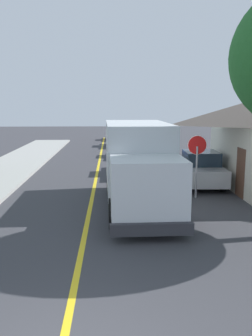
# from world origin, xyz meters

# --- Properties ---
(centre_line_yellow) EXTENTS (0.16, 56.00, 0.01)m
(centre_line_yellow) POSITION_xyz_m (0.00, 10.00, 0.00)
(centre_line_yellow) COLOR gold
(centre_line_yellow) RESTS_ON ground
(box_truck) EXTENTS (2.57, 7.24, 3.20)m
(box_truck) POSITION_xyz_m (1.87, 9.05, 1.77)
(box_truck) COLOR silver
(box_truck) RESTS_ON ground
(parked_car_near) EXTENTS (1.80, 4.40, 1.67)m
(parked_car_near) POSITION_xyz_m (2.31, 15.66, 0.79)
(parked_car_near) COLOR #4C564C
(parked_car_near) RESTS_ON ground
(parked_car_mid) EXTENTS (1.98, 4.47, 1.67)m
(parked_car_mid) POSITION_xyz_m (2.43, 22.53, 0.79)
(parked_car_mid) COLOR #2D4793
(parked_car_mid) RESTS_ON ground
(parked_car_far) EXTENTS (1.82, 4.41, 1.67)m
(parked_car_far) POSITION_xyz_m (1.78, 29.19, 0.79)
(parked_car_far) COLOR #B7B7BC
(parked_car_far) RESTS_ON ground
(parked_car_furthest) EXTENTS (1.87, 4.43, 1.67)m
(parked_car_furthest) POSITION_xyz_m (1.83, 35.25, 0.79)
(parked_car_furthest) COLOR maroon
(parked_car_furthest) RESTS_ON ground
(parked_van_across) EXTENTS (1.96, 4.46, 1.67)m
(parked_van_across) POSITION_xyz_m (5.20, 12.69, 0.79)
(parked_van_across) COLOR #B7B7BC
(parked_van_across) RESTS_ON ground
(stop_sign) EXTENTS (0.80, 0.10, 2.65)m
(stop_sign) POSITION_xyz_m (4.40, 10.17, 1.86)
(stop_sign) COLOR gray
(stop_sign) RESTS_ON ground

